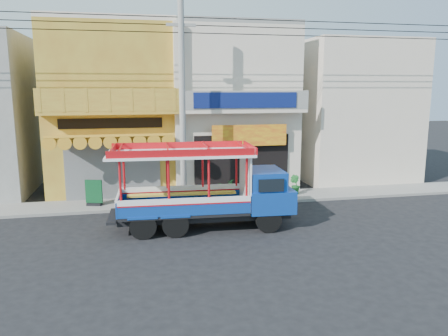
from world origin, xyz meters
The scene contains 12 objects.
ground centered at (0.00, 0.00, 0.00)m, with size 90.00×90.00×0.00m, color black.
sidewalk centered at (0.00, 4.00, 0.06)m, with size 30.00×2.00×0.12m, color slate.
shophouse_left centered at (-4.00, 7.96, 4.11)m, with size 6.00×7.50×8.24m.
shophouse_right centered at (2.00, 7.96, 4.11)m, with size 6.00×6.75×8.24m.
party_pilaster centered at (-1.00, 4.85, 4.00)m, with size 0.35×0.30×8.00m, color beige.
filler_building_right centered at (9.00, 8.00, 3.80)m, with size 6.00×6.00×7.60m, color beige.
utility_pole centered at (-0.85, 3.30, 5.03)m, with size 28.00×0.26×9.00m.
songthaew_truck centered at (-0.14, 0.26, 1.49)m, with size 6.70×2.48×3.09m.
green_sign centered at (-4.80, 3.92, 0.59)m, with size 0.72×0.48×1.11m.
potted_plant_a centered at (0.87, 3.72, 0.59)m, with size 0.84×0.73×0.93m, color #185621.
potted_plant_b centered at (4.37, 4.06, 0.58)m, with size 0.50×0.40×0.91m, color #185621.
potted_plant_c centered at (3.12, 4.17, 0.66)m, with size 0.60×0.60×1.07m, color #185621.
Camera 1 is at (-3.03, -15.03, 5.12)m, focal length 35.00 mm.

